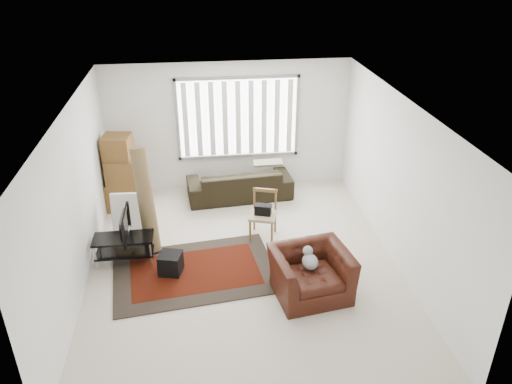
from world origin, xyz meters
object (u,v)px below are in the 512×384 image
at_px(moving_boxes, 122,175).
at_px(armchair, 311,270).
at_px(sofa, 240,179).
at_px(side_chair, 263,213).
at_px(tv_stand, 124,244).

distance_m(moving_boxes, armchair, 4.38).
distance_m(moving_boxes, sofa, 2.34).
bearing_deg(sofa, side_chair, 95.00).
relative_size(sofa, side_chair, 2.46).
bearing_deg(side_chair, sofa, 117.60).
bearing_deg(armchair, moving_boxes, 125.43).
distance_m(sofa, armchair, 3.37).
xyz_separation_m(moving_boxes, side_chair, (2.58, -1.40, -0.23)).
relative_size(tv_stand, moving_boxes, 0.64).
bearing_deg(tv_stand, moving_boxes, 95.86).
bearing_deg(sofa, tv_stand, 40.00).
bearing_deg(tv_stand, side_chair, 12.64).
bearing_deg(moving_boxes, armchair, -45.57).
distance_m(side_chair, armchair, 1.79).
distance_m(moving_boxes, side_chair, 2.95).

